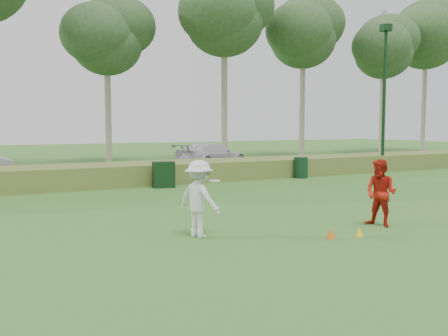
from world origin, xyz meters
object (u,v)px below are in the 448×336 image
lamp_post (385,72)px  player_red (381,193)px  cone_orange (331,233)px  cone_yellow (359,232)px  utility_cabinet (164,175)px  trash_bin (301,168)px  car_right (212,155)px  player_white (199,199)px

lamp_post → player_red: size_ratio=4.68×
cone_orange → cone_yellow: 0.73m
utility_cabinet → cone_yellow: bearing=-77.4°
player_red → trash_bin: bearing=136.0°
car_right → player_red: bearing=146.1°
lamp_post → player_white: lamp_post is taller
trash_bin → cone_orange: bearing=-124.0°
utility_cabinet → trash_bin: bearing=11.3°
player_white → trash_bin: bearing=-68.9°
player_red → cone_orange: bearing=-94.1°
cone_orange → cone_yellow: size_ratio=1.05×
lamp_post → cone_yellow: (-12.98, -11.86, -5.48)m
lamp_post → trash_bin: bearing=-173.3°
cone_yellow → car_right: size_ratio=0.04×
player_white → trash_bin: size_ratio=1.76×
player_white → player_red: 4.82m
trash_bin → cone_yellow: bearing=-121.0°
player_red → cone_yellow: size_ratio=7.90×
player_white → lamp_post: bearing=-80.2°
player_white → player_red: size_ratio=1.04×
lamp_post → cone_orange: 18.82m
player_white → car_right: player_white is taller
player_white → player_red: (4.69, -1.11, -0.03)m
trash_bin → player_red: bearing=-117.0°
lamp_post → trash_bin: 8.12m
player_white → cone_orange: player_white is taller
cone_orange → cone_yellow: bearing=-13.8°
cone_orange → trash_bin: (7.40, 10.95, 0.40)m
lamp_post → car_right: size_ratio=1.62×
player_red → cone_orange: size_ratio=7.55×
lamp_post → player_white: (-16.33, -10.11, -4.68)m
player_white → cone_yellow: (3.35, -1.75, -0.80)m
trash_bin → player_white: bearing=-137.0°
lamp_post → utility_cabinet: (-13.67, -1.03, -5.04)m
utility_cabinet → car_right: size_ratio=0.22×
player_red → utility_cabinet: size_ratio=1.59×
lamp_post → car_right: lamp_post is taller
player_white → trash_bin: player_white is taller
car_right → utility_cabinet: bearing=120.2°
lamp_post → player_red: bearing=-136.1°
cone_orange → trash_bin: size_ratio=0.22×
lamp_post → car_right: bearing=138.9°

